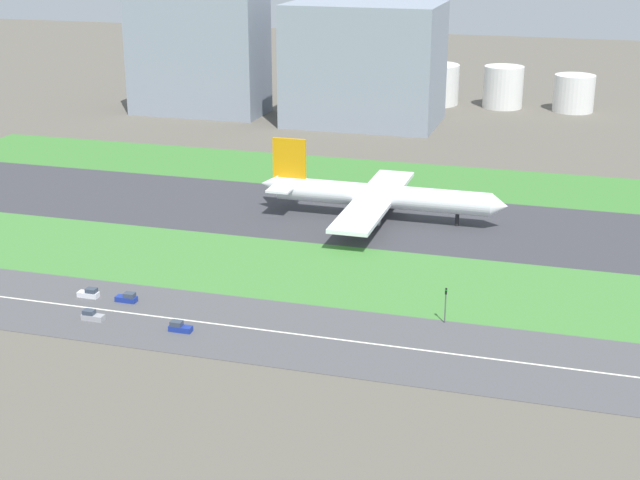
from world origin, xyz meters
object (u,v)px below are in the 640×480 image
at_px(fuel_tank_east, 574,93).
at_px(airliner, 376,196).
at_px(hangar_building, 364,64).
at_px(car_1, 127,298).
at_px(car_2, 180,327).
at_px(fuel_tank_centre, 503,87).
at_px(fuel_tank_west, 431,84).
at_px(car_3, 89,293).
at_px(car_4, 92,316).
at_px(traffic_light, 446,303).
at_px(terminal_building, 198,50).

bearing_deg(fuel_tank_east, airliner, -105.51).
bearing_deg(hangar_building, fuel_tank_east, 30.82).
bearing_deg(car_1, car_2, -31.69).
bearing_deg(fuel_tank_centre, fuel_tank_west, 180.00).
xyz_separation_m(car_2, hangar_building, (-11.59, 192.00, 21.32)).
xyz_separation_m(car_3, fuel_tank_centre, (60.64, 227.00, 7.50)).
bearing_deg(car_1, fuel_tank_east, 70.58).
distance_m(car_4, car_2, 18.55).
relative_size(traffic_light, fuel_tank_west, 0.32).
bearing_deg(fuel_tank_west, airliner, -85.15).
distance_m(car_4, traffic_light, 68.61).
height_order(car_2, car_1, same).
bearing_deg(car_3, car_1, 0.00).
height_order(terminal_building, hangar_building, terminal_building).
distance_m(car_1, traffic_light, 64.36).
bearing_deg(fuel_tank_centre, fuel_tank_east, 0.00).
xyz_separation_m(car_3, hangar_building, (13.28, 182.00, 21.32)).
xyz_separation_m(traffic_light, fuel_tank_east, (16.25, 219.01, 3.01)).
bearing_deg(terminal_building, car_2, -67.78).
distance_m(car_4, fuel_tank_west, 238.40).
bearing_deg(car_4, car_1, -103.24).
xyz_separation_m(terminal_building, hangar_building, (66.82, 0.00, -2.61)).
bearing_deg(hangar_building, car_2, -86.54).
height_order(airliner, car_2, airliner).
xyz_separation_m(airliner, fuel_tank_east, (44.11, 159.00, 1.07)).
xyz_separation_m(car_3, car_2, (24.87, -10.00, 0.00)).
relative_size(car_3, fuel_tank_east, 0.27).
relative_size(car_3, fuel_tank_centre, 0.26).
distance_m(car_3, hangar_building, 183.72).
distance_m(traffic_light, terminal_building, 215.81).
bearing_deg(traffic_light, car_3, -173.70).
xyz_separation_m(car_1, traffic_light, (63.77, 7.99, 3.37)).
xyz_separation_m(car_4, car_1, (2.35, 10.00, 0.00)).
xyz_separation_m(hangar_building, fuel_tank_west, (17.82, 45.00, -14.10)).
relative_size(hangar_building, fuel_tank_centre, 3.32).
xyz_separation_m(car_4, car_2, (18.55, 0.00, 0.00)).
bearing_deg(traffic_light, airliner, 114.91).
bearing_deg(car_1, car_3, 180.00).
bearing_deg(fuel_tank_east, car_2, -105.07).
bearing_deg(car_4, airliner, -116.13).
bearing_deg(fuel_tank_east, fuel_tank_west, 180.00).
bearing_deg(traffic_light, car_4, -164.78).
height_order(terminal_building, fuel_tank_east, terminal_building).
height_order(terminal_building, fuel_tank_centre, terminal_building).
bearing_deg(fuel_tank_centre, terminal_building, -158.49).
height_order(car_4, hangar_building, hangar_building).
distance_m(car_3, fuel_tank_west, 229.23).
bearing_deg(hangar_building, car_4, -92.07).
bearing_deg(car_4, traffic_light, -164.78).
bearing_deg(airliner, car_4, -116.13).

